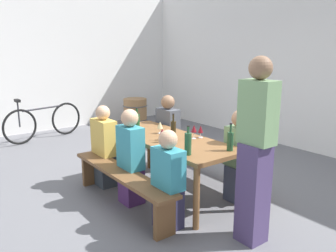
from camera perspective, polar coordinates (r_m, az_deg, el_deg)
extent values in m
plane|color=slate|center=(4.63, 0.00, -10.92)|extent=(24.00, 24.00, 0.00)
cube|color=white|center=(6.73, 23.11, 9.62)|extent=(14.00, 0.20, 3.20)
cube|color=white|center=(8.31, -19.53, 10.36)|extent=(0.20, 6.93, 3.20)
cube|color=brown|center=(4.39, 0.00, -2.23)|extent=(2.02, 0.79, 0.05)
cylinder|color=brown|center=(5.08, -9.41, -4.68)|extent=(0.07, 0.07, 0.70)
cylinder|color=brown|center=(3.64, 4.75, -11.86)|extent=(0.07, 0.07, 0.70)
cylinder|color=brown|center=(5.40, -3.13, -3.44)|extent=(0.07, 0.07, 0.70)
cylinder|color=brown|center=(4.08, 11.85, -9.27)|extent=(0.07, 0.07, 0.70)
cube|color=brown|center=(4.12, -7.80, -7.71)|extent=(1.92, 0.30, 0.04)
cube|color=brown|center=(4.92, -12.69, -7.21)|extent=(0.06, 0.24, 0.41)
cube|color=brown|center=(3.55, -0.58, -15.13)|extent=(0.06, 0.24, 0.41)
cube|color=brown|center=(4.90, 6.50, -4.26)|extent=(1.92, 0.30, 0.04)
cube|color=brown|center=(5.59, 0.35, -4.40)|extent=(0.06, 0.24, 0.41)
cube|color=brown|center=(4.43, 14.19, -9.57)|extent=(0.06, 0.24, 0.41)
cylinder|color=#332814|center=(4.24, 0.89, -0.76)|extent=(0.07, 0.07, 0.24)
cylinder|color=#332814|center=(4.20, 0.90, 1.37)|extent=(0.02, 0.02, 0.08)
cylinder|color=black|center=(4.19, 0.90, 2.02)|extent=(0.03, 0.03, 0.01)
cylinder|color=#234C2D|center=(3.66, 3.35, -3.00)|extent=(0.08, 0.08, 0.24)
cylinder|color=#234C2D|center=(3.62, 3.38, -0.64)|extent=(0.03, 0.03, 0.07)
cylinder|color=black|center=(3.61, 3.39, -0.01)|extent=(0.03, 0.03, 0.01)
cylinder|color=#194723|center=(4.65, -6.31, 0.38)|extent=(0.07, 0.07, 0.24)
cylinder|color=#194723|center=(4.62, -6.35, 2.28)|extent=(0.02, 0.02, 0.08)
cylinder|color=black|center=(4.61, -6.37, 2.83)|extent=(0.03, 0.03, 0.01)
cylinder|color=#194723|center=(4.66, -5.17, 0.48)|extent=(0.07, 0.07, 0.24)
cylinder|color=#194723|center=(4.63, -5.21, 2.43)|extent=(0.03, 0.03, 0.08)
cylinder|color=black|center=(4.62, -5.23, 3.01)|extent=(0.03, 0.03, 0.01)
cylinder|color=#234C2D|center=(3.86, 10.32, -2.55)|extent=(0.07, 0.07, 0.21)
cylinder|color=#234C2D|center=(3.83, 10.41, -0.38)|extent=(0.03, 0.03, 0.09)
cylinder|color=black|center=(3.82, 10.44, 0.38)|extent=(0.03, 0.03, 0.01)
cylinder|color=silver|center=(4.55, -6.11, -1.37)|extent=(0.06, 0.06, 0.01)
cylinder|color=silver|center=(4.54, -6.12, -0.97)|extent=(0.01, 0.01, 0.06)
cone|color=maroon|center=(4.53, -6.14, -0.01)|extent=(0.08, 0.08, 0.10)
cylinder|color=silver|center=(4.16, -0.98, -2.68)|extent=(0.06, 0.06, 0.01)
cylinder|color=silver|center=(4.15, -0.98, -2.11)|extent=(0.01, 0.01, 0.08)
cone|color=maroon|center=(4.13, -0.98, -1.01)|extent=(0.07, 0.07, 0.09)
cylinder|color=silver|center=(4.38, 5.42, -1.92)|extent=(0.06, 0.06, 0.01)
cylinder|color=silver|center=(4.37, 5.43, -1.50)|extent=(0.01, 0.01, 0.06)
cone|color=maroon|center=(4.36, 5.45, -0.51)|extent=(0.06, 0.06, 0.09)
cylinder|color=silver|center=(4.33, 4.32, -2.08)|extent=(0.06, 0.06, 0.01)
cylinder|color=silver|center=(4.32, 4.33, -1.53)|extent=(0.01, 0.01, 0.08)
cone|color=maroon|center=(4.30, 4.35, -0.41)|extent=(0.07, 0.07, 0.09)
cylinder|color=silver|center=(4.58, -1.33, -1.20)|extent=(0.06, 0.06, 0.01)
cylinder|color=silver|center=(4.57, -1.33, -0.78)|extent=(0.01, 0.01, 0.06)
cone|color=beige|center=(4.56, -1.34, 0.18)|extent=(0.08, 0.08, 0.09)
cube|color=#333A42|center=(4.85, -10.40, -7.12)|extent=(0.31, 0.24, 0.45)
cube|color=gold|center=(4.72, -10.63, -1.82)|extent=(0.41, 0.20, 0.48)
sphere|color=tan|center=(4.64, -10.81, 2.20)|extent=(0.19, 0.19, 0.19)
cube|color=#4D2860|center=(4.28, -6.12, -9.77)|extent=(0.26, 0.24, 0.45)
cube|color=teal|center=(4.12, -6.28, -3.57)|extent=(0.34, 0.20, 0.51)
sphere|color=tan|center=(4.03, -6.40, 1.35)|extent=(0.21, 0.21, 0.21)
cube|color=#2C2A47|center=(3.72, 0.01, -13.39)|extent=(0.26, 0.24, 0.45)
cube|color=teal|center=(3.54, 0.01, -7.06)|extent=(0.35, 0.20, 0.42)
sphere|color=tan|center=(3.45, 0.01, -2.24)|extent=(0.20, 0.20, 0.20)
cube|color=#564070|center=(5.39, -0.02, -4.83)|extent=(0.28, 0.24, 0.45)
cube|color=#4C515B|center=(5.27, -0.02, 0.14)|extent=(0.37, 0.20, 0.51)
sphere|color=#846047|center=(5.20, -0.02, 4.01)|extent=(0.21, 0.21, 0.21)
cube|color=#444A61|center=(4.40, 11.48, -9.31)|extent=(0.25, 0.24, 0.45)
cube|color=#729966|center=(4.25, 11.76, -3.44)|extent=(0.33, 0.20, 0.49)
sphere|color=#A87A5B|center=(4.17, 11.98, 1.21)|extent=(0.22, 0.22, 0.22)
cube|color=#483964|center=(3.47, 13.98, -10.82)|extent=(0.25, 0.24, 1.00)
cube|color=#729966|center=(3.23, 14.74, 2.20)|extent=(0.33, 0.20, 0.59)
sphere|color=#846047|center=(3.19, 15.17, 9.35)|extent=(0.22, 0.22, 0.22)
cylinder|color=#9E7247|center=(8.32, -5.47, 2.27)|extent=(0.56, 0.56, 0.67)
torus|color=#4C4C51|center=(8.29, -5.50, 3.41)|extent=(0.59, 0.59, 0.02)
torus|color=#4C4C51|center=(8.35, -5.45, 1.13)|extent=(0.59, 0.59, 0.02)
torus|color=black|center=(7.82, -16.60, 1.20)|extent=(0.20, 0.70, 0.70)
torus|color=black|center=(7.31, -23.44, -0.14)|extent=(0.20, 0.70, 0.70)
cylinder|color=#26262B|center=(7.50, -20.08, 2.80)|extent=(0.24, 0.88, 0.04)
cylinder|color=#26262B|center=(7.26, -23.62, 1.78)|extent=(0.03, 0.03, 0.50)
cube|color=black|center=(7.22, -23.81, 3.89)|extent=(0.20, 0.08, 0.05)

